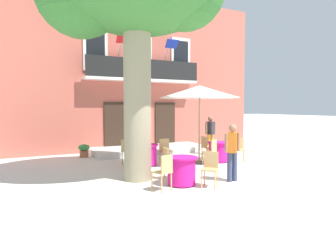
% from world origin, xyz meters
% --- Properties ---
extents(ground_plane, '(120.00, 120.00, 0.00)m').
position_xyz_m(ground_plane, '(0.00, 0.00, 0.00)').
color(ground_plane, silver).
extents(building_facade, '(13.00, 5.09, 7.50)m').
position_xyz_m(building_facade, '(-0.66, 6.99, 3.75)').
color(building_facade, '#BC5B4C').
rests_on(building_facade, ground).
extents(entrance_step_platform, '(5.32, 2.10, 0.25)m').
position_xyz_m(entrance_step_platform, '(-0.66, 3.95, 0.12)').
color(entrance_step_platform, silver).
rests_on(entrance_step_platform, ground).
extents(cafe_table_near_tree, '(0.86, 0.86, 0.76)m').
position_xyz_m(cafe_table_near_tree, '(-2.12, 1.03, 0.39)').
color(cafe_table_near_tree, '#DB1984').
rests_on(cafe_table_near_tree, ground).
extents(cafe_chair_near_tree_0, '(0.56, 0.56, 0.91)m').
position_xyz_m(cafe_chair_near_tree_0, '(-2.62, 1.60, 0.53)').
color(cafe_chair_near_tree_0, tan).
rests_on(cafe_chair_near_tree_0, ground).
extents(cafe_chair_near_tree_1, '(0.56, 0.56, 0.91)m').
position_xyz_m(cafe_chair_near_tree_1, '(-2.52, 0.39, 0.53)').
color(cafe_chair_near_tree_1, tan).
rests_on(cafe_chair_near_tree_1, ground).
extents(cafe_chair_near_tree_2, '(0.44, 0.44, 0.91)m').
position_xyz_m(cafe_chair_near_tree_2, '(-1.37, 1.03, 0.53)').
color(cafe_chair_near_tree_2, tan).
rests_on(cafe_chair_near_tree_2, ground).
extents(cafe_table_middle, '(0.86, 0.86, 0.76)m').
position_xyz_m(cafe_table_middle, '(-2.38, -1.90, 0.39)').
color(cafe_table_middle, '#DB1984').
rests_on(cafe_table_middle, ground).
extents(cafe_chair_middle_0, '(0.45, 0.45, 0.91)m').
position_xyz_m(cafe_chair_middle_0, '(-2.35, -1.14, 0.53)').
color(cafe_chair_middle_0, tan).
rests_on(cafe_chair_middle_0, ground).
extents(cafe_chair_middle_1, '(0.50, 0.50, 0.91)m').
position_xyz_m(cafe_chair_middle_1, '(-3.07, -2.20, 0.53)').
color(cafe_chair_middle_1, tan).
rests_on(cafe_chair_middle_1, ground).
extents(cafe_chair_middle_2, '(0.57, 0.57, 0.91)m').
position_xyz_m(cafe_chair_middle_2, '(-1.81, -2.39, 0.53)').
color(cafe_chair_middle_2, tan).
rests_on(cafe_chair_middle_2, ground).
extents(cafe_table_front, '(0.86, 0.86, 0.76)m').
position_xyz_m(cafe_table_front, '(0.61, 0.46, 0.39)').
color(cafe_table_front, '#DB1984').
rests_on(cafe_table_front, ground).
extents(cafe_chair_front_0, '(0.56, 0.56, 0.91)m').
position_xyz_m(cafe_chair_front_0, '(1.27, 0.08, 0.53)').
color(cafe_chair_front_0, tan).
rests_on(cafe_chair_front_0, ground).
extents(cafe_chair_front_1, '(0.41, 0.41, 0.91)m').
position_xyz_m(cafe_chair_front_1, '(0.57, 1.21, 0.53)').
color(cafe_chair_front_1, tan).
rests_on(cafe_chair_front_1, ground).
extents(cafe_chair_front_2, '(0.54, 0.54, 0.91)m').
position_xyz_m(cafe_chair_front_2, '(-0.03, 0.05, 0.53)').
color(cafe_chair_front_2, tan).
rests_on(cafe_chair_front_2, ground).
extents(cafe_umbrella, '(2.90, 2.90, 2.85)m').
position_xyz_m(cafe_umbrella, '(-0.27, 0.46, 2.61)').
color(cafe_umbrella, '#997A56').
rests_on(cafe_umbrella, ground).
extents(ground_planter_left, '(0.46, 0.46, 0.54)m').
position_xyz_m(ground_planter_left, '(-3.67, 3.90, 0.30)').
color(ground_planter_left, '#995638').
rests_on(ground_planter_left, ground).
extents(pedestrian_near_entrance, '(0.53, 0.38, 1.68)m').
position_xyz_m(pedestrian_near_entrance, '(1.39, 2.09, 0.95)').
color(pedestrian_near_entrance, gold).
rests_on(pedestrian_near_entrance, ground).
extents(pedestrian_mid_plaza, '(0.53, 0.40, 1.60)m').
position_xyz_m(pedestrian_mid_plaza, '(-0.92, -2.19, 0.90)').
color(pedestrian_mid_plaza, '#384260').
rests_on(pedestrian_mid_plaza, ground).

